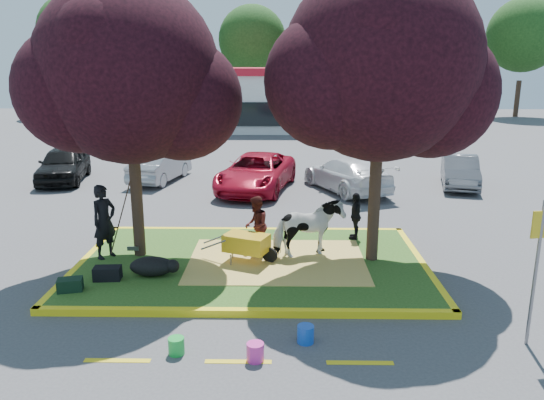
{
  "coord_description": "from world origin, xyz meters",
  "views": [
    {
      "loc": [
        0.69,
        -11.95,
        4.77
      ],
      "look_at": [
        0.47,
        0.5,
        1.53
      ],
      "focal_mm": 35.0,
      "sensor_mm": 36.0,
      "label": 1
    }
  ],
  "objects_px": {
    "bucket_green": "(176,346)",
    "bucket_blue": "(306,334)",
    "bucket_pink": "(255,352)",
    "handler": "(104,222)",
    "calf": "(152,266)",
    "wheelbarrow": "(247,243)",
    "cow": "(308,229)",
    "sign_post": "(538,257)",
    "car_black": "(64,164)",
    "car_silver": "(160,166)"
  },
  "relations": [
    {
      "from": "bucket_green",
      "to": "bucket_blue",
      "type": "xyz_separation_m",
      "value": [
        2.19,
        0.42,
        0.01
      ]
    },
    {
      "from": "bucket_pink",
      "to": "handler",
      "type": "bearing_deg",
      "value": 131.46
    },
    {
      "from": "calf",
      "to": "wheelbarrow",
      "type": "bearing_deg",
      "value": 44.03
    },
    {
      "from": "cow",
      "to": "wheelbarrow",
      "type": "distance_m",
      "value": 1.54
    },
    {
      "from": "cow",
      "to": "sign_post",
      "type": "distance_m",
      "value": 5.36
    },
    {
      "from": "handler",
      "to": "sign_post",
      "type": "distance_m",
      "value": 9.36
    },
    {
      "from": "handler",
      "to": "bucket_green",
      "type": "height_order",
      "value": "handler"
    },
    {
      "from": "bucket_blue",
      "to": "car_black",
      "type": "distance_m",
      "value": 16.03
    },
    {
      "from": "calf",
      "to": "car_silver",
      "type": "height_order",
      "value": "car_silver"
    },
    {
      "from": "bucket_blue",
      "to": "car_silver",
      "type": "height_order",
      "value": "car_silver"
    },
    {
      "from": "cow",
      "to": "bucket_pink",
      "type": "distance_m",
      "value": 4.66
    },
    {
      "from": "calf",
      "to": "bucket_blue",
      "type": "xyz_separation_m",
      "value": [
        3.32,
        -2.62,
        -0.21
      ]
    },
    {
      "from": "cow",
      "to": "sign_post",
      "type": "relative_size",
      "value": 0.65
    },
    {
      "from": "calf",
      "to": "car_silver",
      "type": "relative_size",
      "value": 0.26
    },
    {
      "from": "sign_post",
      "to": "car_black",
      "type": "xyz_separation_m",
      "value": [
        -13.28,
        12.94,
        -0.9
      ]
    },
    {
      "from": "car_black",
      "to": "calf",
      "type": "bearing_deg",
      "value": -69.49
    },
    {
      "from": "calf",
      "to": "car_silver",
      "type": "distance_m",
      "value": 10.62
    },
    {
      "from": "calf",
      "to": "sign_post",
      "type": "distance_m",
      "value": 7.74
    },
    {
      "from": "car_black",
      "to": "car_silver",
      "type": "relative_size",
      "value": 1.11
    },
    {
      "from": "car_black",
      "to": "bucket_blue",
      "type": "bearing_deg",
      "value": -64.02
    },
    {
      "from": "sign_post",
      "to": "car_silver",
      "type": "bearing_deg",
      "value": 114.85
    },
    {
      "from": "cow",
      "to": "calf",
      "type": "height_order",
      "value": "cow"
    },
    {
      "from": "bucket_pink",
      "to": "bucket_blue",
      "type": "bearing_deg",
      "value": 35.17
    },
    {
      "from": "cow",
      "to": "bucket_green",
      "type": "xyz_separation_m",
      "value": [
        -2.41,
        -4.3,
        -0.72
      ]
    },
    {
      "from": "wheelbarrow",
      "to": "car_silver",
      "type": "distance_m",
      "value": 10.44
    },
    {
      "from": "bucket_blue",
      "to": "bucket_green",
      "type": "bearing_deg",
      "value": -169.26
    },
    {
      "from": "calf",
      "to": "car_silver",
      "type": "bearing_deg",
      "value": 123.37
    },
    {
      "from": "wheelbarrow",
      "to": "bucket_blue",
      "type": "distance_m",
      "value": 3.71
    },
    {
      "from": "handler",
      "to": "bucket_pink",
      "type": "bearing_deg",
      "value": -104.78
    },
    {
      "from": "handler",
      "to": "wheelbarrow",
      "type": "distance_m",
      "value": 3.5
    },
    {
      "from": "wheelbarrow",
      "to": "sign_post",
      "type": "xyz_separation_m",
      "value": [
        5.11,
        -3.44,
        0.99
      ]
    },
    {
      "from": "sign_post",
      "to": "calf",
      "type": "bearing_deg",
      "value": 149.38
    },
    {
      "from": "car_black",
      "to": "car_silver",
      "type": "xyz_separation_m",
      "value": [
        3.98,
        0.07,
        -0.09
      ]
    },
    {
      "from": "calf",
      "to": "cow",
      "type": "bearing_deg",
      "value": 41.55
    },
    {
      "from": "calf",
      "to": "wheelbarrow",
      "type": "xyz_separation_m",
      "value": [
        2.07,
        0.84,
        0.26
      ]
    },
    {
      "from": "calf",
      "to": "car_black",
      "type": "bearing_deg",
      "value": 142.41
    },
    {
      "from": "car_silver",
      "to": "sign_post",
      "type": "bearing_deg",
      "value": 137.36
    },
    {
      "from": "cow",
      "to": "bucket_blue",
      "type": "height_order",
      "value": "cow"
    },
    {
      "from": "handler",
      "to": "sign_post",
      "type": "xyz_separation_m",
      "value": [
        8.56,
        -3.74,
        0.56
      ]
    },
    {
      "from": "cow",
      "to": "bucket_pink",
      "type": "xyz_separation_m",
      "value": [
        -1.07,
        -4.48,
        -0.71
      ]
    },
    {
      "from": "bucket_pink",
      "to": "car_silver",
      "type": "bearing_deg",
      "value": 108.58
    },
    {
      "from": "bucket_green",
      "to": "wheelbarrow",
      "type": "bearing_deg",
      "value": 76.24
    },
    {
      "from": "bucket_green",
      "to": "car_silver",
      "type": "bearing_deg",
      "value": 103.56
    },
    {
      "from": "wheelbarrow",
      "to": "bucket_pink",
      "type": "xyz_separation_m",
      "value": [
        0.39,
        -4.06,
        -0.47
      ]
    },
    {
      "from": "bucket_green",
      "to": "cow",
      "type": "bearing_deg",
      "value": 60.67
    },
    {
      "from": "bucket_pink",
      "to": "car_black",
      "type": "height_order",
      "value": "car_black"
    },
    {
      "from": "wheelbarrow",
      "to": "bucket_green",
      "type": "bearing_deg",
      "value": -81.11
    },
    {
      "from": "bucket_green",
      "to": "car_silver",
      "type": "xyz_separation_m",
      "value": [
        -3.24,
        13.44,
        0.47
      ]
    },
    {
      "from": "bucket_pink",
      "to": "bucket_blue",
      "type": "xyz_separation_m",
      "value": [
        0.85,
        0.6,
        0.0
      ]
    },
    {
      "from": "calf",
      "to": "sign_post",
      "type": "relative_size",
      "value": 0.38
    }
  ]
}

